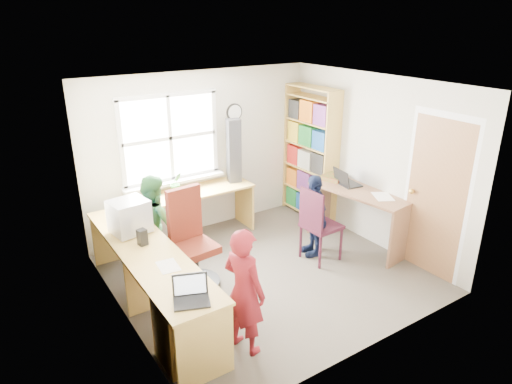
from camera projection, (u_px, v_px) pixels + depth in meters
room at (264, 183)px, 5.51m from camera, size 3.64×3.44×2.44m
l_desk at (181, 284)px, 4.82m from camera, size 2.38×2.95×0.75m
right_desk at (361, 205)px, 6.44m from camera, size 0.86×1.52×0.83m
bookshelf at (310, 156)px, 7.28m from camera, size 0.30×1.02×2.10m
swivel_chair at (192, 244)px, 5.52m from camera, size 0.62×0.62×1.21m
wooden_chair at (318, 223)px, 6.00m from camera, size 0.47×0.47×1.03m
crt_monitor at (129, 217)px, 5.23m from camera, size 0.45×0.42×0.40m
laptop_left at (191, 295)px, 4.04m from camera, size 0.39×0.36×0.22m
laptop_right at (346, 181)px, 6.52m from camera, size 0.34×0.39×0.24m
speaker_a at (142, 237)px, 4.99m from camera, size 0.11×0.11×0.18m
speaker_b at (129, 220)px, 5.40m from camera, size 0.11×0.11×0.20m
cd_tower at (234, 151)px, 6.75m from camera, size 0.22×0.21×0.96m
game_box at (333, 177)px, 6.75m from camera, size 0.40×0.40×0.06m
paper_a at (168, 266)px, 4.59m from camera, size 0.22×0.30×0.00m
paper_b at (383, 196)px, 6.12m from camera, size 0.36×0.39×0.00m
potted_plant at (176, 183)px, 6.40m from camera, size 0.18×0.15×0.31m
person_red at (244, 291)px, 4.35m from camera, size 0.45×0.55×1.31m
person_green at (155, 224)px, 5.73m from camera, size 0.54×0.67×1.30m
person_navy at (314, 215)px, 6.18m from camera, size 0.46×0.73×1.16m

